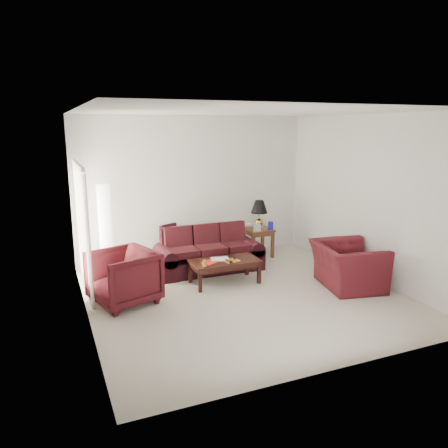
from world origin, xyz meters
The scene contains 19 objects.
floor centered at (0.00, 0.00, 0.00)m, with size 5.00×5.00×0.00m, color beige.
blinds centered at (-2.42, 1.30, 1.08)m, with size 0.10×2.00×2.16m, color silver.
sofa centered at (-0.08, 1.42, 0.42)m, with size 2.05×0.89×0.84m, color black, non-canonical shape.
throw_pillow centered at (-0.68, 2.12, 0.66)m, with size 0.37×0.11×0.37m, color black.
end_table centered at (1.25, 1.93, 0.31)m, with size 0.56×0.56×0.62m, color #58301E, non-canonical shape.
table_lamp centered at (1.30, 1.99, 0.92)m, with size 0.36×0.36×0.60m, color gold, non-canonical shape.
clock centered at (1.13, 1.75, 0.69)m, with size 0.15×0.05×0.15m, color #B4B3B7.
blue_canister centered at (1.44, 1.73, 0.70)m, with size 0.11×0.11×0.18m, color #1A1AA9.
picture_frame centered at (1.11, 2.11, 0.70)m, with size 0.13×0.02×0.16m, color silver.
floor_lamp centered at (-1.94, 2.04, 0.87)m, with size 0.28×0.28×1.74m, color white, non-canonical shape.
armchair_left centered at (-1.91, 0.43, 0.43)m, with size 0.93×0.96×0.87m, color #430F15.
armchair_right centered at (1.85, -0.33, 0.39)m, with size 1.19×1.04×0.77m, color #4A1117.
coffee_table centered at (-0.07, 0.66, 0.22)m, with size 1.23×0.62×0.43m, color black, non-canonical shape.
magazine_red centered at (-0.36, 0.62, 0.44)m, with size 0.27×0.20×0.02m, color red.
magazine_white centered at (-0.13, 0.73, 0.44)m, with size 0.31×0.23×0.02m, color white.
magazine_orange centered at (0.02, 0.55, 0.44)m, with size 0.25×0.19×0.01m, color orange.
remote_a centered at (-0.05, 0.51, 0.46)m, with size 0.05×0.18×0.02m, color black.
remote_b centered at (0.11, 0.64, 0.46)m, with size 0.05×0.15×0.02m, color black.
yellow_glass centered at (-0.52, 0.47, 0.49)m, with size 0.06×0.06×0.11m, color gold.
Camera 1 is at (-2.96, -6.24, 2.78)m, focal length 35.00 mm.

